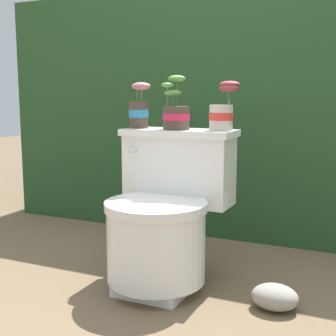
% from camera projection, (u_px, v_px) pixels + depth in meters
% --- Properties ---
extents(ground_plane, '(12.00, 12.00, 0.00)m').
position_uv_depth(ground_plane, '(179.00, 291.00, 1.98)').
color(ground_plane, brown).
extents(hedge_backdrop, '(3.03, 0.99, 1.42)m').
position_uv_depth(hedge_backdrop, '(256.00, 112.00, 3.01)').
color(hedge_backdrop, '#234723').
rests_on(hedge_backdrop, ground).
extents(toilet, '(0.51, 0.57, 0.67)m').
position_uv_depth(toilet, '(164.00, 215.00, 2.02)').
color(toilet, white).
rests_on(toilet, ground).
extents(potted_plant_left, '(0.11, 0.09, 0.21)m').
position_uv_depth(potted_plant_left, '(139.00, 109.00, 2.18)').
color(potted_plant_left, '#47382D').
rests_on(potted_plant_left, toilet).
extents(potted_plant_midleft, '(0.13, 0.13, 0.24)m').
position_uv_depth(potted_plant_midleft, '(176.00, 112.00, 2.08)').
color(potted_plant_midleft, '#47382D').
rests_on(potted_plant_midleft, toilet).
extents(potted_plant_middle, '(0.12, 0.12, 0.21)m').
position_uv_depth(potted_plant_middle, '(223.00, 111.00, 2.03)').
color(potted_plant_middle, beige).
rests_on(potted_plant_middle, toilet).
extents(garden_stone, '(0.18, 0.14, 0.10)m').
position_uv_depth(garden_stone, '(275.00, 297.00, 1.81)').
color(garden_stone, gray).
rests_on(garden_stone, ground).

